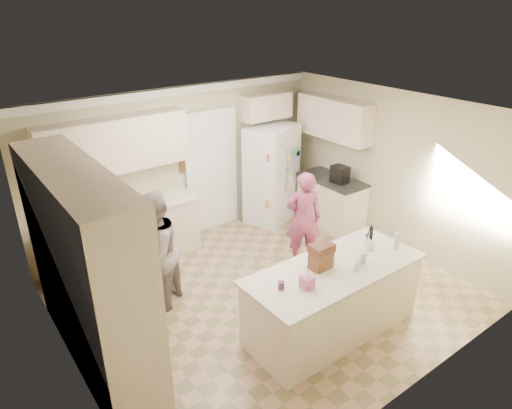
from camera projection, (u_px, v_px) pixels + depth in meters
floor at (265, 294)px, 6.53m from camera, size 5.20×4.60×0.02m
ceiling at (267, 113)px, 5.44m from camera, size 5.20×4.60×0.02m
wall_back at (182, 165)px, 7.67m from camera, size 5.20×0.02×2.60m
wall_front at (416, 296)px, 4.30m from camera, size 5.20×0.02×2.60m
wall_left at (61, 279)px, 4.57m from camera, size 0.02×4.60×2.60m
wall_right at (392, 171)px, 7.41m from camera, size 0.02×4.60×2.60m
crown_back at (178, 91)px, 7.12m from camera, size 5.20×0.08×0.12m
pantry_bank at (87, 270)px, 4.93m from camera, size 0.60×2.60×2.35m
back_base_cab at (130, 236)px, 7.18m from camera, size 2.20×0.60×0.88m
back_countertop at (127, 210)px, 6.98m from camera, size 2.24×0.63×0.04m
back_upper_cab at (115, 145)px, 6.66m from camera, size 2.20×0.35×0.80m
doorway_opening at (211, 172)px, 8.05m from camera, size 0.90×0.06×2.10m
doorway_casing at (212, 173)px, 8.03m from camera, size 1.02×0.03×2.22m
wall_frame_upper at (183, 151)px, 7.55m from camera, size 0.15×0.02×0.20m
wall_frame_lower at (184, 166)px, 7.66m from camera, size 0.15×0.02×0.20m
refrigerator at (271, 174)px, 8.39m from camera, size 1.09×0.97×1.80m
fridge_seam at (284, 180)px, 8.13m from camera, size 0.02×0.02×1.78m
fridge_dispenser at (275, 169)px, 7.90m from camera, size 0.22×0.03×0.35m
fridge_handle_l at (282, 173)px, 8.03m from camera, size 0.02×0.02×0.85m
fridge_handle_r at (287, 171)px, 8.08m from camera, size 0.02×0.02×0.85m
over_fridge_cab at (266, 106)px, 8.10m from camera, size 0.95×0.35×0.45m
right_base_cab at (331, 203)px, 8.33m from camera, size 0.60×1.20×0.88m
right_countertop at (332, 180)px, 8.13m from camera, size 0.63×1.24×0.04m
right_upper_cab at (334, 118)px, 7.91m from camera, size 0.35×1.50×0.70m
coffee_maker at (340, 174)px, 7.89m from camera, size 0.22×0.28×0.30m
island_base at (332, 301)px, 5.65m from camera, size 2.20×0.90×0.88m
island_top at (335, 269)px, 5.46m from camera, size 2.28×0.96×0.05m
utensil_crock at (369, 244)px, 5.81m from camera, size 0.13×0.13×0.15m
tissue_box at (307, 282)px, 5.05m from camera, size 0.13×0.13×0.14m
tissue_plume at (308, 274)px, 5.00m from camera, size 0.08×0.08×0.08m
dollhouse_body at (321, 260)px, 5.40m from camera, size 0.26×0.18×0.22m
dollhouse_roof at (322, 248)px, 5.33m from camera, size 0.28×0.20×0.10m
jam_jar at (281, 285)px, 5.03m from camera, size 0.07×0.07×0.09m
greeting_card_a at (357, 265)px, 5.35m from camera, size 0.12×0.06×0.16m
greeting_card_b at (362, 259)px, 5.47m from camera, size 0.12×0.05×0.16m
water_bottle at (397, 240)px, 5.81m from camera, size 0.07×0.07×0.24m
shaker_salt at (367, 237)px, 6.04m from camera, size 0.05×0.05×0.09m
shaker_pepper at (371, 236)px, 6.08m from camera, size 0.05×0.05×0.09m
teen_boy at (155, 252)px, 5.94m from camera, size 1.03×1.00×1.68m
teen_girl at (303, 219)px, 7.00m from camera, size 0.67×0.60×1.53m
fridge_magnets at (284, 180)px, 8.12m from camera, size 0.76×0.02×1.44m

